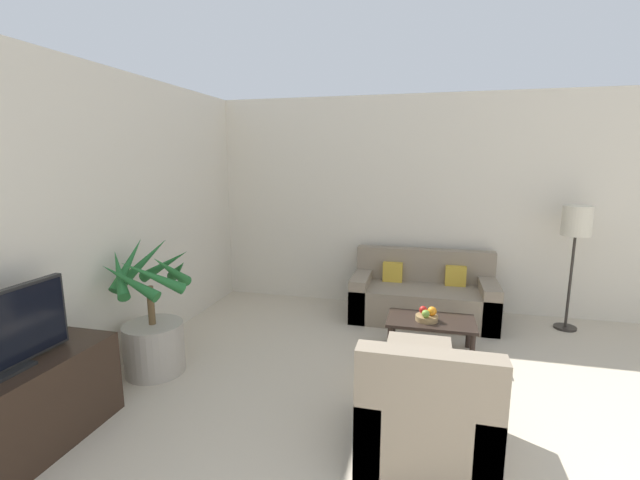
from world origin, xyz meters
name	(u,v)px	position (x,y,z in m)	size (l,w,h in m)	color
wall_back	(485,206)	(0.00, 6.14, 1.35)	(8.42, 0.06, 2.70)	beige
wall_left	(40,236)	(-3.44, 3.05, 1.35)	(0.06, 7.71, 2.70)	beige
tv_console	(9,421)	(-3.15, 2.41, 0.31)	(0.45, 1.47, 0.62)	#332319
potted_palm	(153,328)	(-3.03, 3.70, 0.42)	(0.79, 0.79, 1.23)	#ADA393
sofa_loveseat	(422,297)	(-0.69, 5.67, 0.27)	(1.67, 0.78, 0.81)	gray
floor_lamp	(576,228)	(0.91, 5.73, 1.17)	(0.30, 0.30, 1.41)	#2D2823
coffee_table	(431,324)	(-0.60, 4.73, 0.29)	(0.85, 0.50, 0.34)	black
fruit_bowl	(427,318)	(-0.64, 4.69, 0.37)	(0.22, 0.22, 0.05)	#997A4C
apple_red	(423,310)	(-0.68, 4.73, 0.44)	(0.08, 0.08, 0.08)	red
apple_green	(426,314)	(-0.65, 4.63, 0.43)	(0.08, 0.08, 0.08)	olive
orange_fruit	(432,311)	(-0.59, 4.70, 0.44)	(0.09, 0.09, 0.09)	orange
armchair	(426,417)	(-0.64, 3.15, 0.27)	(0.82, 0.86, 0.86)	gray
ottoman	(418,366)	(-0.70, 4.00, 0.19)	(0.53, 0.46, 0.39)	gray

